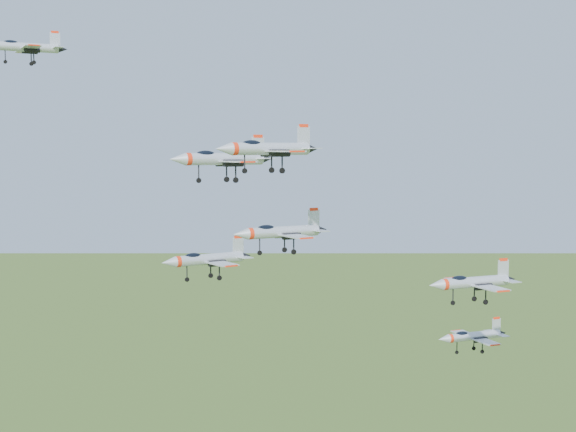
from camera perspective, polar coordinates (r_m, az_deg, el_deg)
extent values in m
cylinder|color=silver|center=(108.06, -18.10, 11.34)|extent=(7.83, 2.58, 1.12)
cone|color=black|center=(108.87, -15.72, 11.35)|extent=(1.37, 1.17, 0.95)
ellipsoid|color=black|center=(107.83, -19.12, 11.55)|extent=(2.02, 1.15, 0.71)
cube|color=silver|center=(105.70, -17.79, 11.38)|extent=(2.67, 4.10, 0.12)
cube|color=silver|center=(110.43, -18.21, 11.08)|extent=(2.67, 4.10, 0.12)
cube|color=silver|center=(108.83, -16.24, 11.95)|extent=(1.29, 0.35, 1.81)
cube|color=red|center=(108.95, -16.25, 12.45)|extent=(0.95, 0.30, 0.30)
cylinder|color=silver|center=(97.65, -4.55, 4.07)|extent=(10.25, 3.96, 1.47)
cone|color=silver|center=(95.13, -7.88, 4.02)|extent=(2.34, 1.93, 1.47)
cone|color=black|center=(100.37, -1.52, 4.10)|extent=(1.85, 1.61, 1.25)
ellipsoid|color=black|center=(96.58, -5.89, 4.38)|extent=(2.68, 1.65, 0.94)
cube|color=silver|center=(94.91, -3.59, 3.89)|extent=(3.77, 5.48, 0.16)
cube|color=silver|center=(100.61, -5.23, 3.93)|extent=(3.77, 5.48, 0.16)
cube|color=silver|center=(99.76, -2.15, 4.98)|extent=(1.68, 0.55, 2.38)
cube|color=red|center=(99.77, -2.15, 5.69)|extent=(1.25, 0.46, 0.40)
cylinder|color=silver|center=(84.88, -1.28, 4.80)|extent=(9.19, 3.61, 1.32)
cone|color=silver|center=(82.31, -4.62, 4.79)|extent=(2.11, 1.74, 1.32)
cone|color=black|center=(87.60, 1.74, 4.80)|extent=(1.66, 1.45, 1.12)
ellipsoid|color=black|center=(83.80, -2.62, 5.14)|extent=(2.41, 1.49, 0.84)
cube|color=silver|center=(82.51, -0.18, 4.63)|extent=(3.40, 4.92, 0.14)
cube|color=silver|center=(87.47, -2.08, 4.63)|extent=(3.40, 4.92, 0.14)
cube|color=silver|center=(87.02, 1.12, 5.70)|extent=(1.51, 0.51, 2.14)
cube|color=red|center=(87.04, 1.12, 6.44)|extent=(1.12, 0.42, 0.36)
cylinder|color=silver|center=(109.04, -5.63, -3.06)|extent=(10.00, 4.46, 1.45)
cone|color=silver|center=(106.35, -8.50, -3.29)|extent=(2.36, 2.00, 1.45)
cone|color=black|center=(111.87, -3.01, -2.85)|extent=(1.86, 1.65, 1.23)
ellipsoid|color=black|center=(107.83, -6.79, -2.87)|extent=(2.66, 1.74, 0.92)
cube|color=silver|center=(106.47, -4.73, -3.40)|extent=(3.95, 5.46, 0.16)
cube|color=silver|center=(111.91, -6.29, -3.01)|extent=(3.95, 5.46, 0.16)
cube|color=silver|center=(111.06, -3.56, -2.12)|extent=(1.63, 0.64, 2.34)
cube|color=red|center=(110.92, -3.57, -1.49)|extent=(1.22, 0.52, 0.39)
cylinder|color=silver|center=(93.36, -0.36, -1.13)|extent=(9.21, 3.29, 1.32)
cone|color=silver|center=(90.90, -3.41, -1.30)|extent=(2.07, 1.69, 1.32)
cone|color=black|center=(95.97, 2.42, -0.98)|extent=(1.63, 1.41, 1.12)
ellipsoid|color=black|center=(92.27, -1.58, -0.89)|extent=(2.39, 1.42, 0.84)
cube|color=silver|center=(91.01, 0.60, -1.45)|extent=(3.26, 4.87, 0.14)
cube|color=silver|center=(95.98, -1.06, -1.12)|extent=(3.26, 4.87, 0.14)
cube|color=silver|center=(95.27, 1.84, -0.19)|extent=(1.51, 0.45, 2.13)
cube|color=red|center=(95.18, 1.84, 0.48)|extent=(1.12, 0.38, 0.36)
cylinder|color=silver|center=(108.09, 13.13, -4.60)|extent=(10.13, 2.64, 1.45)
cone|color=silver|center=(104.69, 10.46, -4.86)|extent=(2.16, 1.68, 1.45)
cone|color=black|center=(111.57, 15.54, -4.36)|extent=(1.70, 1.41, 1.23)
ellipsoid|color=black|center=(106.59, 12.07, -4.42)|extent=(2.56, 1.33, 0.92)
cube|color=silver|center=(105.80, 14.22, -4.98)|extent=(3.13, 5.17, 0.16)
cube|color=silver|center=(110.76, 12.27, -4.51)|extent=(3.13, 5.17, 0.16)
cube|color=silver|center=(110.59, 15.06, -3.64)|extent=(1.67, 0.33, 2.34)
cube|color=red|center=(110.42, 15.08, -3.01)|extent=(1.24, 0.30, 0.39)
cylinder|color=silver|center=(131.04, 13.08, -8.31)|extent=(9.40, 2.25, 1.35)
cone|color=silver|center=(128.00, 11.00, -8.59)|extent=(1.99, 1.52, 1.35)
cone|color=black|center=(134.12, 14.99, -8.05)|extent=(1.55, 1.28, 1.14)
ellipsoid|color=black|center=(129.67, 12.25, -8.21)|extent=(2.36, 1.19, 0.85)
cube|color=silver|center=(128.91, 13.89, -8.66)|extent=(2.82, 4.77, 0.14)
cube|color=silver|center=(133.53, 12.43, -8.17)|extent=(2.82, 4.77, 0.14)
cube|color=silver|center=(133.15, 14.60, -7.52)|extent=(1.56, 0.28, 2.17)
cube|color=red|center=(132.92, 14.61, -7.04)|extent=(1.15, 0.26, 0.36)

